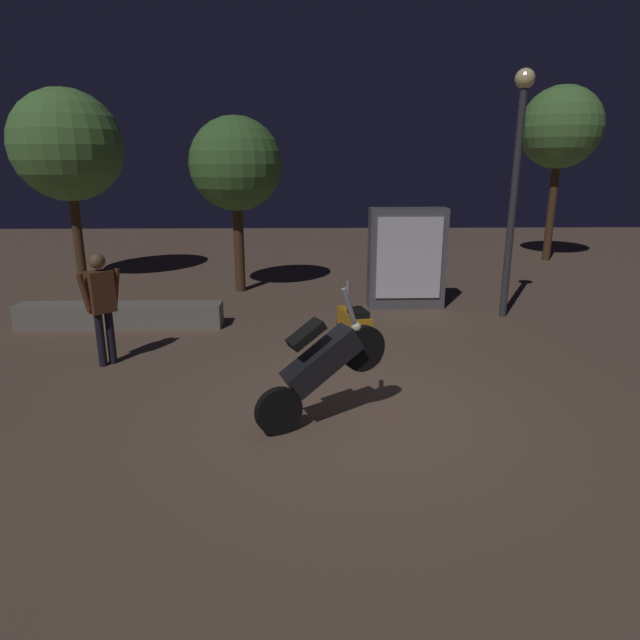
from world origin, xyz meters
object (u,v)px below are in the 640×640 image
motorcycle_orange_parked_left (354,325)px  kiosk_billboard (407,258)px  motorcycle_black_foreground (322,365)px  streetlamp_near (517,164)px  person_rider_beside (101,299)px

motorcycle_orange_parked_left → kiosk_billboard: kiosk_billboard is taller
motorcycle_black_foreground → kiosk_billboard: size_ratio=0.78×
streetlamp_near → kiosk_billboard: streetlamp_near is taller
motorcycle_black_foreground → streetlamp_near: streetlamp_near is taller
motorcycle_black_foreground → person_rider_beside: bearing=121.9°
motorcycle_orange_parked_left → person_rider_beside: person_rider_beside is taller
streetlamp_near → person_rider_beside: bearing=-159.6°
streetlamp_near → kiosk_billboard: 2.79m
motorcycle_black_foreground → person_rider_beside: size_ratio=0.95×
person_rider_beside → streetlamp_near: 7.75m
person_rider_beside → kiosk_billboard: kiosk_billboard is taller
motorcycle_black_foreground → kiosk_billboard: (1.93, 5.48, 0.31)m
motorcycle_black_foreground → streetlamp_near: (3.79, 4.70, 2.23)m
motorcycle_orange_parked_left → streetlamp_near: streetlamp_near is taller
person_rider_beside → streetlamp_near: size_ratio=0.37×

